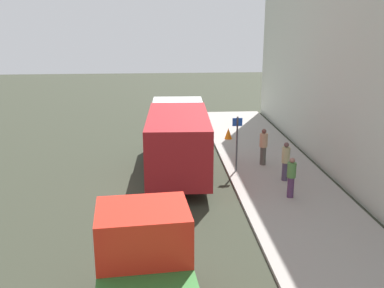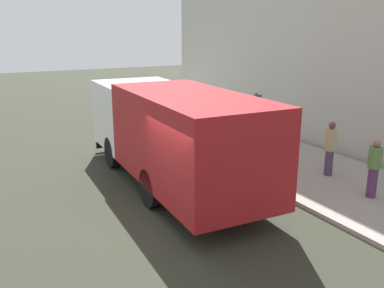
# 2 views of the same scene
# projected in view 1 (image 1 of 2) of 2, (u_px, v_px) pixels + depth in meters

# --- Properties ---
(ground) EXTENTS (80.00, 80.00, 0.00)m
(ground) POSITION_uv_depth(u_px,v_px,m) (162.00, 193.00, 17.57)
(ground) COLOR #2F3226
(sidewalk) EXTENTS (4.27, 30.00, 0.13)m
(sidewalk) POSITION_uv_depth(u_px,v_px,m) (287.00, 188.00, 17.93)
(sidewalk) COLOR #9C968F
(sidewalk) RESTS_ON ground
(building_facade) EXTENTS (0.50, 30.00, 12.75)m
(building_facade) POSITION_uv_depth(u_px,v_px,m) (365.00, 30.00, 16.37)
(building_facade) COLOR #B6BBAC
(building_facade) RESTS_ON ground
(large_utility_truck) EXTENTS (2.87, 8.49, 2.89)m
(large_utility_truck) POSITION_uv_depth(u_px,v_px,m) (178.00, 136.00, 19.77)
(large_utility_truck) COLOR white
(large_utility_truck) RESTS_ON ground
(pedestrian_walking) EXTENTS (0.38, 0.38, 1.73)m
(pedestrian_walking) POSITION_uv_depth(u_px,v_px,m) (263.00, 146.00, 20.42)
(pedestrian_walking) COLOR #4F4C46
(pedestrian_walking) RESTS_ON sidewalk
(pedestrian_standing) EXTENTS (0.36, 0.36, 1.68)m
(pedestrian_standing) POSITION_uv_depth(u_px,v_px,m) (286.00, 160.00, 18.42)
(pedestrian_standing) COLOR #483E57
(pedestrian_standing) RESTS_ON sidewalk
(pedestrian_third) EXTENTS (0.44, 0.44, 1.59)m
(pedestrian_third) POSITION_uv_depth(u_px,v_px,m) (291.00, 177.00, 16.67)
(pedestrian_third) COLOR #4F3055
(pedestrian_third) RESTS_ON sidewalk
(traffic_cone_orange) EXTENTS (0.44, 0.44, 0.62)m
(traffic_cone_orange) POSITION_uv_depth(u_px,v_px,m) (228.00, 133.00, 24.98)
(traffic_cone_orange) COLOR orange
(traffic_cone_orange) RESTS_ON sidewalk
(street_sign_post) EXTENTS (0.44, 0.08, 2.51)m
(street_sign_post) POSITION_uv_depth(u_px,v_px,m) (237.00, 139.00, 19.41)
(street_sign_post) COLOR #4C5156
(street_sign_post) RESTS_ON sidewalk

